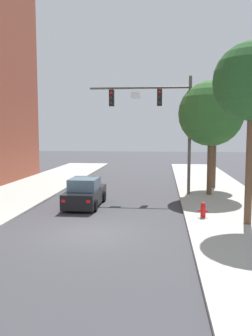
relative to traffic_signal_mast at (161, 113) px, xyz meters
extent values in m
plane|color=#38383D|center=(-2.76, -8.84, -5.34)|extent=(120.00, 120.00, 0.00)
cylinder|color=#514C47|center=(1.84, 0.01, -1.44)|extent=(0.20, 0.20, 7.50)
cylinder|color=#514C47|center=(-1.38, 0.01, 1.61)|extent=(6.42, 0.14, 0.14)
cube|color=black|center=(-0.09, 0.01, 0.99)|extent=(0.32, 0.28, 1.05)
sphere|color=red|center=(-0.09, -0.14, 1.32)|extent=(0.18, 0.18, 0.18)
sphere|color=#2D2823|center=(-0.09, -0.14, 0.99)|extent=(0.18, 0.18, 0.18)
sphere|color=#2D2823|center=(-0.09, -0.14, 0.66)|extent=(0.18, 0.18, 0.18)
cube|color=black|center=(-3.17, 0.01, 0.99)|extent=(0.32, 0.28, 1.05)
sphere|color=red|center=(-3.17, -0.14, 1.32)|extent=(0.18, 0.18, 0.18)
sphere|color=#2D2823|center=(-3.17, -0.14, 0.99)|extent=(0.18, 0.18, 0.18)
sphere|color=#2D2823|center=(-3.17, -0.14, 0.66)|extent=(0.18, 0.18, 0.18)
cube|color=white|center=(-1.63, -0.01, 1.16)|extent=(0.60, 0.03, 0.44)
cube|color=black|center=(-4.16, -3.63, -4.78)|extent=(1.72, 4.21, 0.80)
cube|color=slate|center=(-4.16, -3.78, -4.06)|extent=(1.51, 2.01, 0.64)
cylinder|color=black|center=(-4.96, -2.33, -5.02)|extent=(0.22, 0.64, 0.64)
cylinder|color=black|center=(-3.34, -2.34, -5.02)|extent=(0.22, 0.64, 0.64)
cylinder|color=black|center=(-4.97, -4.93, -5.02)|extent=(0.22, 0.64, 0.64)
cylinder|color=black|center=(-3.35, -4.94, -5.02)|extent=(0.22, 0.64, 0.64)
cube|color=red|center=(-4.80, -5.75, -4.66)|extent=(0.20, 0.04, 0.14)
cube|color=red|center=(-3.53, -5.76, -4.66)|extent=(0.20, 0.04, 0.14)
cylinder|color=red|center=(2.07, -6.26, -4.91)|extent=(0.24, 0.24, 0.55)
sphere|color=red|center=(2.07, -6.26, -4.58)|extent=(0.22, 0.22, 0.22)
cylinder|color=red|center=(1.89, -6.26, -4.89)|extent=(0.12, 0.09, 0.09)
cylinder|color=red|center=(2.25, -6.26, -4.89)|extent=(0.12, 0.09, 0.09)
cylinder|color=brown|center=(3.88, -7.20, -2.75)|extent=(0.32, 0.32, 4.88)
cylinder|color=brown|center=(3.13, -0.11, -3.38)|extent=(0.32, 0.32, 3.62)
sphere|color=#2D6028|center=(3.13, -0.11, -0.04)|extent=(4.07, 4.07, 4.07)
cylinder|color=brown|center=(3.81, 2.97, -3.02)|extent=(0.32, 0.32, 4.34)
sphere|color=#235123|center=(3.81, 2.97, 0.23)|extent=(2.89, 2.89, 2.89)
camera|label=1|loc=(0.18, -22.70, -1.18)|focal=37.46mm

